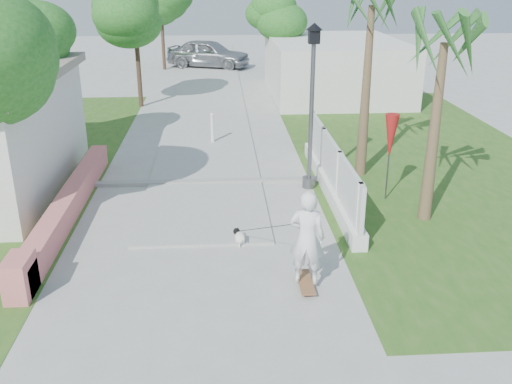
{
  "coord_description": "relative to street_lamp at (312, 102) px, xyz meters",
  "views": [
    {
      "loc": [
        0.45,
        -9.27,
        5.7
      ],
      "look_at": [
        1.22,
        2.43,
        1.1
      ],
      "focal_mm": 40.0,
      "sensor_mm": 36.0,
      "label": 1
    }
  ],
  "objects": [
    {
      "name": "palm_near",
      "position": [
        2.5,
        -2.3,
        1.53
      ],
      "size": [
        1.8,
        1.8,
        4.7
      ],
      "color": "brown",
      "rests_on": "ground"
    },
    {
      "name": "grass_right",
      "position": [
        4.1,
        2.5,
        -2.42
      ],
      "size": [
        8.0,
        20.0,
        0.01
      ],
      "primitive_type": "cube",
      "color": "#2D591C",
      "rests_on": "ground"
    },
    {
      "name": "patio_umbrella",
      "position": [
        1.9,
        -1.0,
        -0.74
      ],
      "size": [
        0.36,
        0.36,
        2.3
      ],
      "color": "#59595E",
      "rests_on": "ground"
    },
    {
      "name": "pink_wall",
      "position": [
        -6.2,
        -1.95,
        -2.11
      ],
      "size": [
        0.45,
        8.2,
        0.8
      ],
      "color": "#D16B6C",
      "rests_on": "ground"
    },
    {
      "name": "tree_left_mid",
      "position": [
        -8.38,
        2.98,
        1.07
      ],
      "size": [
        3.2,
        3.2,
        4.85
      ],
      "color": "#4C3826",
      "rests_on": "ground"
    },
    {
      "name": "tree_path_far",
      "position": [
        -5.68,
        20.48,
        1.39
      ],
      "size": [
        3.2,
        3.2,
        5.17
      ],
      "color": "#4C3826",
      "rests_on": "ground"
    },
    {
      "name": "skateboarder",
      "position": [
        -1.44,
        -4.5,
        -1.59
      ],
      "size": [
        1.56,
        2.54,
        1.97
      ],
      "rotation": [
        0.0,
        0.0,
        2.89
      ],
      "color": "brown",
      "rests_on": "ground"
    },
    {
      "name": "lattice_fence",
      "position": [
        0.5,
        -0.5,
        -1.88
      ],
      "size": [
        0.35,
        7.0,
        1.5
      ],
      "color": "white",
      "rests_on": "ground"
    },
    {
      "name": "path_strip",
      "position": [
        -2.9,
        14.5,
        -2.4
      ],
      "size": [
        3.2,
        36.0,
        0.06
      ],
      "primitive_type": "cube",
      "color": "#B7B7B2",
      "rests_on": "ground"
    },
    {
      "name": "parked_car",
      "position": [
        -3.02,
        21.01,
        -1.57
      ],
      "size": [
        5.44,
        3.71,
        1.72
      ],
      "primitive_type": "imported",
      "rotation": [
        0.0,
        0.0,
        1.2
      ],
      "color": "#A0A3A7",
      "rests_on": "ground"
    },
    {
      "name": "ground",
      "position": [
        -2.9,
        -5.5,
        -2.43
      ],
      "size": [
        90.0,
        90.0,
        0.0
      ],
      "primitive_type": "plane",
      "color": "#B7B7B2",
      "rests_on": "ground"
    },
    {
      "name": "tree_path_right",
      "position": [
        0.32,
        14.48,
        1.07
      ],
      "size": [
        3.0,
        3.0,
        4.79
      ],
      "color": "#4C3826",
      "rests_on": "ground"
    },
    {
      "name": "dog",
      "position": [
        -2.07,
        -3.42,
        -2.23
      ],
      "size": [
        0.36,
        0.49,
        0.35
      ],
      "rotation": [
        0.0,
        0.0,
        0.39
      ],
      "color": "white",
      "rests_on": "ground"
    },
    {
      "name": "palm_far",
      "position": [
        1.7,
        1.0,
        2.06
      ],
      "size": [
        1.8,
        1.8,
        5.3
      ],
      "color": "brown",
      "rests_on": "ground"
    },
    {
      "name": "building_right",
      "position": [
        3.1,
        12.5,
        -1.13
      ],
      "size": [
        6.0,
        8.0,
        2.6
      ],
      "primitive_type": "cube",
      "color": "silver",
      "rests_on": "ground"
    },
    {
      "name": "tree_path_left",
      "position": [
        -5.88,
        10.48,
        1.39
      ],
      "size": [
        3.4,
        3.4,
        5.23
      ],
      "color": "#4C3826",
      "rests_on": "ground"
    },
    {
      "name": "bollard",
      "position": [
        -2.7,
        4.5,
        -1.84
      ],
      "size": [
        0.14,
        0.14,
        1.09
      ],
      "color": "white",
      "rests_on": "ground"
    },
    {
      "name": "street_lamp",
      "position": [
        0.0,
        0.0,
        0.0
      ],
      "size": [
        0.44,
        0.44,
        4.44
      ],
      "color": "#59595E",
      "rests_on": "ground"
    },
    {
      "name": "curb",
      "position": [
        -2.9,
        0.5,
        -2.38
      ],
      "size": [
        6.5,
        0.25,
        0.1
      ],
      "primitive_type": "cube",
      "color": "#999993",
      "rests_on": "ground"
    }
  ]
}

